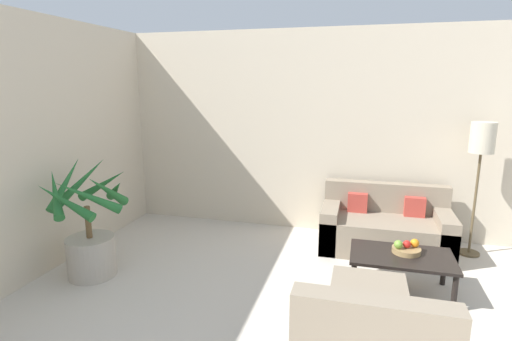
{
  "coord_description": "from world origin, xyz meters",
  "views": [
    {
      "loc": [
        -0.22,
        0.64,
        2.0
      ],
      "look_at": [
        -1.41,
        5.05,
        1.0
      ],
      "focal_mm": 28.0,
      "sensor_mm": 36.0,
      "label": 1
    }
  ],
  "objects": [
    {
      "name": "wall_back",
      "position": [
        0.0,
        5.99,
        1.35
      ],
      "size": [
        8.48,
        0.06,
        2.7
      ],
      "color": "beige",
      "rests_on": "ground_plane"
    },
    {
      "name": "apple_red",
      "position": [
        0.25,
        4.53,
        0.47
      ],
      "size": [
        0.08,
        0.08,
        0.08
      ],
      "color": "red",
      "rests_on": "fruit_bowl"
    },
    {
      "name": "ottoman",
      "position": [
        -0.11,
        3.77,
        0.21
      ],
      "size": [
        0.6,
        0.48,
        0.41
      ],
      "color": "gray",
      "rests_on": "ground_plane"
    },
    {
      "name": "apple_green",
      "position": [
        0.17,
        4.5,
        0.47
      ],
      "size": [
        0.08,
        0.08,
        0.08
      ],
      "color": "olive",
      "rests_on": "fruit_bowl"
    },
    {
      "name": "orange_fruit",
      "position": [
        0.33,
        4.58,
        0.47
      ],
      "size": [
        0.08,
        0.08,
        0.08
      ],
      "color": "orange",
      "rests_on": "fruit_bowl"
    },
    {
      "name": "coffee_table",
      "position": [
        0.2,
        4.47,
        0.34
      ],
      "size": [
        0.97,
        0.6,
        0.38
      ],
      "color": "black",
      "rests_on": "ground_plane"
    },
    {
      "name": "sofa_loveseat",
      "position": [
        0.1,
        5.5,
        0.27
      ],
      "size": [
        1.51,
        0.79,
        0.77
      ],
      "color": "gray",
      "rests_on": "ground_plane"
    },
    {
      "name": "fruit_bowl",
      "position": [
        0.25,
        4.53,
        0.41
      ],
      "size": [
        0.27,
        0.27,
        0.05
      ],
      "color": "#997A4C",
      "rests_on": "coffee_table"
    },
    {
      "name": "potted_palm",
      "position": [
        -2.92,
        3.97,
        0.46
      ],
      "size": [
        0.91,
        0.91,
        1.25
      ],
      "color": "#ADA393",
      "rests_on": "ground_plane"
    },
    {
      "name": "floor_lamp",
      "position": [
        1.08,
        5.61,
        1.3
      ],
      "size": [
        0.27,
        0.27,
        1.58
      ],
      "color": "brown",
      "rests_on": "ground_plane"
    }
  ]
}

